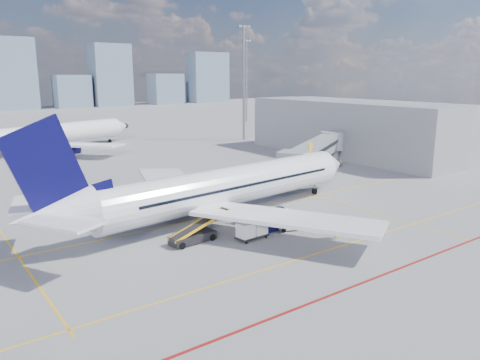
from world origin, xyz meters
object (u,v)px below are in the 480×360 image
Objects in this scene: cargo_dolly at (252,229)px; belt_loader at (194,235)px; main_aircraft at (218,189)px; second_aircraft at (43,136)px; ramp_worker at (336,229)px; baggage_tug at (287,224)px.

cargo_dolly is 5.29m from belt_loader.
main_aircraft is at bearing 79.24° from cargo_dolly.
second_aircraft is 63.33m from cargo_dolly.
ramp_worker is (6.32, -4.48, -0.00)m from cargo_dolly.
belt_loader is at bearing -147.44° from main_aircraft.
main_aircraft is 12.77m from ramp_worker.
baggage_tug is at bearing -20.52° from belt_loader.
second_aircraft is 68.33m from ramp_worker.
main_aircraft is 13.18× the size of cargo_dolly.
second_aircraft is at bearing 82.76° from belt_loader.
second_aircraft is at bearing 111.27° from baggage_tug.
baggage_tug is 1.18× the size of ramp_worker.
belt_loader is (-2.23, -60.86, -2.57)m from second_aircraft.
second_aircraft reaches higher than ramp_worker.
second_aircraft is at bearing 88.60° from cargo_dolly.
main_aircraft is 1.02× the size of second_aircraft.
second_aircraft reaches higher than cargo_dolly.
cargo_dolly is (2.48, -63.24, -2.30)m from second_aircraft.
ramp_worker is (8.80, -67.72, -2.30)m from second_aircraft.
main_aircraft is 7.26m from cargo_dolly.
ramp_worker reaches higher than baggage_tug.
cargo_dolly is at bearing -31.97° from belt_loader.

